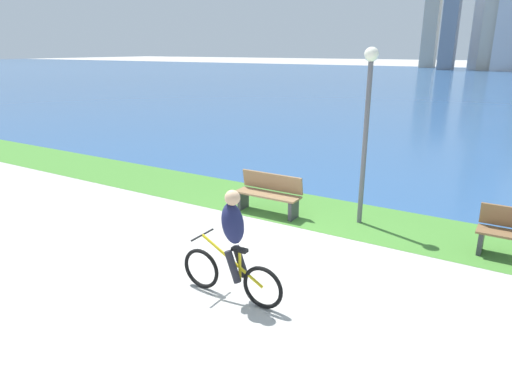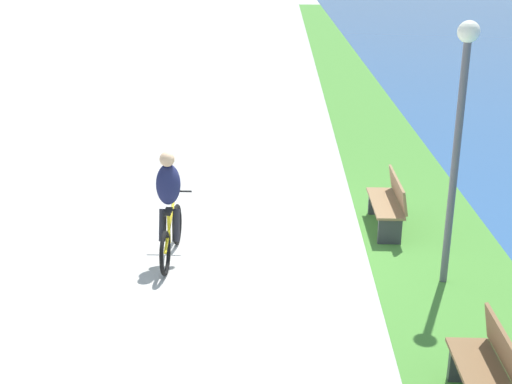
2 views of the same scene
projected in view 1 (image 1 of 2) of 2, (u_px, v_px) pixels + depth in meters
name	position (u px, v px, depth m)	size (l,w,h in m)	color
ground_plane	(237.00, 255.00, 8.11)	(300.00, 300.00, 0.00)	#B2AFA8
grass_strip_bayside	(305.00, 210.00, 10.39)	(120.00, 2.15, 0.01)	#478433
bay_water_surface	(493.00, 84.00, 46.83)	(300.00, 87.61, 0.00)	#2D568C
cyclist_lead	(232.00, 246.00, 6.47)	(1.75, 0.52, 1.69)	black
bench_far_along_path	(269.00, 194.00, 10.06)	(1.50, 0.47, 0.90)	olive
lamppost_tall	(367.00, 111.00, 8.93)	(0.28, 0.28, 3.58)	#595960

